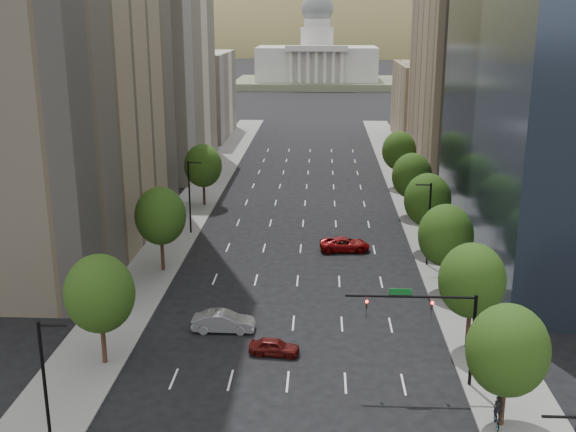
% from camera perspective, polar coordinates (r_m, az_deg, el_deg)
% --- Properties ---
extents(sidewalk_left, '(6.00, 200.00, 0.15)m').
position_cam_1_polar(sidewalk_left, '(81.16, -9.97, -2.42)').
color(sidewalk_left, slate).
rests_on(sidewalk_left, ground).
extents(sidewalk_right, '(6.00, 200.00, 0.15)m').
position_cam_1_polar(sidewalk_right, '(80.31, 12.18, -2.74)').
color(sidewalk_right, slate).
rests_on(sidewalk_right, ground).
extents(midrise_cream_left, '(14.00, 30.00, 35.00)m').
position_cam_1_polar(midrise_cream_left, '(121.38, -10.40, 12.05)').
color(midrise_cream_left, beige).
rests_on(midrise_cream_left, ground).
extents(filler_left, '(14.00, 26.00, 18.00)m').
position_cam_1_polar(filler_left, '(154.34, -7.49, 9.81)').
color(filler_left, beige).
rests_on(filler_left, ground).
extents(parking_tan_right, '(14.00, 30.00, 30.00)m').
position_cam_1_polar(parking_tan_right, '(117.72, 14.18, 10.49)').
color(parking_tan_right, '#8C7759').
rests_on(parking_tan_right, ground).
extents(filler_right, '(14.00, 26.00, 16.00)m').
position_cam_1_polar(filler_right, '(150.78, 11.61, 9.09)').
color(filler_right, '#8C7759').
rests_on(filler_right, ground).
extents(tree_right_0, '(5.20, 5.20, 8.39)m').
position_cam_1_polar(tree_right_0, '(46.30, 17.53, -10.44)').
color(tree_right_0, '#382316').
rests_on(tree_right_0, ground).
extents(tree_right_1, '(5.20, 5.20, 8.75)m').
position_cam_1_polar(tree_right_1, '(55.95, 14.82, -5.13)').
color(tree_right_1, '#382316').
rests_on(tree_right_1, ground).
extents(tree_right_2, '(5.20, 5.20, 8.61)m').
position_cam_1_polar(tree_right_2, '(67.12, 12.78, -1.56)').
color(tree_right_2, '#382316').
rests_on(tree_right_2, ground).
extents(tree_right_3, '(5.20, 5.20, 8.89)m').
position_cam_1_polar(tree_right_3, '(78.42, 11.35, 1.29)').
color(tree_right_3, '#382316').
rests_on(tree_right_3, ground).
extents(tree_right_4, '(5.20, 5.20, 8.46)m').
position_cam_1_polar(tree_right_4, '(92.00, 10.10, 3.25)').
color(tree_right_4, '#382316').
rests_on(tree_right_4, ground).
extents(tree_right_5, '(5.20, 5.20, 8.75)m').
position_cam_1_polar(tree_right_5, '(107.50, 9.08, 5.29)').
color(tree_right_5, '#382316').
rests_on(tree_right_5, ground).
extents(tree_left_0, '(5.20, 5.20, 8.75)m').
position_cam_1_polar(tree_left_0, '(53.51, -15.16, -6.15)').
color(tree_left_0, '#382316').
rests_on(tree_left_0, ground).
extents(tree_left_1, '(5.20, 5.20, 8.97)m').
position_cam_1_polar(tree_left_1, '(71.66, -10.40, 0.00)').
color(tree_left_1, '#382316').
rests_on(tree_left_1, ground).
extents(tree_left_2, '(5.20, 5.20, 8.68)m').
position_cam_1_polar(tree_left_2, '(96.48, -6.96, 4.11)').
color(tree_left_2, '#382316').
rests_on(tree_left_2, ground).
extents(streetlight_rn, '(1.70, 0.20, 9.00)m').
position_cam_1_polar(streetlight_rn, '(73.85, 11.42, -0.48)').
color(streetlight_rn, black).
rests_on(streetlight_rn, ground).
extents(streetlight_ls, '(1.70, 0.20, 9.00)m').
position_cam_1_polar(streetlight_ls, '(43.55, -19.18, -13.17)').
color(streetlight_ls, black).
rests_on(streetlight_ls, ground).
extents(streetlight_ln, '(1.70, 0.20, 9.00)m').
position_cam_1_polar(streetlight_ln, '(84.11, -8.02, 1.71)').
color(streetlight_ln, black).
rests_on(streetlight_ln, ground).
extents(traffic_signal, '(9.12, 0.40, 7.38)m').
position_cam_1_polar(traffic_signal, '(50.07, 12.22, -8.23)').
color(traffic_signal, black).
rests_on(traffic_signal, ground).
extents(capitol, '(60.00, 40.00, 35.20)m').
position_cam_1_polar(capitol, '(265.27, 2.37, 12.40)').
color(capitol, '#596647').
rests_on(capitol, ground).
extents(foothills, '(720.00, 413.00, 263.00)m').
position_cam_1_polar(foothills, '(618.51, 5.88, 10.11)').
color(foothills, brown).
rests_on(foothills, ground).
extents(car_maroon, '(4.11, 2.00, 1.35)m').
position_cam_1_polar(car_maroon, '(55.16, -1.13, -10.65)').
color(car_maroon, '#4A0E0C').
rests_on(car_maroon, ground).
extents(car_silver, '(5.23, 1.85, 1.72)m').
position_cam_1_polar(car_silver, '(59.13, -5.30, -8.60)').
color(car_silver, gray).
rests_on(car_silver, ground).
extents(car_red_far, '(5.83, 3.12, 1.56)m').
position_cam_1_polar(car_red_far, '(78.50, 4.66, -2.32)').
color(car_red_far, maroon).
rests_on(car_red_far, ground).
extents(cyclist, '(0.70, 1.65, 2.14)m').
position_cam_1_polar(cyclist, '(48.13, 16.75, -15.43)').
color(cyclist, black).
rests_on(cyclist, sidewalk_right).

